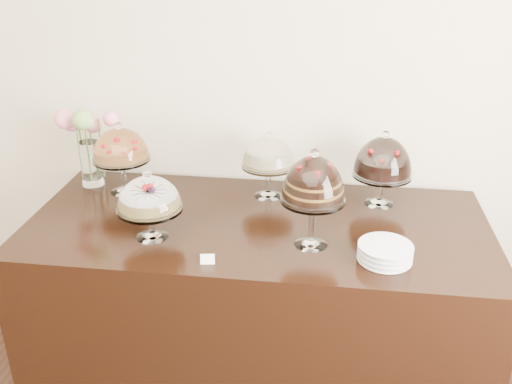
# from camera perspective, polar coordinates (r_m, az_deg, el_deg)

# --- Properties ---
(wall_back) EXTENTS (5.00, 0.04, 3.00)m
(wall_back) POSITION_cam_1_polar(r_m,az_deg,el_deg) (3.08, -3.23, 12.11)
(wall_back) COLOR beige
(wall_back) RESTS_ON ground
(display_counter) EXTENTS (2.20, 1.00, 0.90)m
(display_counter) POSITION_cam_1_polar(r_m,az_deg,el_deg) (2.97, 0.13, -10.68)
(display_counter) COLOR black
(display_counter) RESTS_ON ground
(cake_stand_sugar_sponge) EXTENTS (0.30, 0.30, 0.33)m
(cake_stand_sugar_sponge) POSITION_cam_1_polar(r_m,az_deg,el_deg) (2.56, -10.65, -0.50)
(cake_stand_sugar_sponge) COLOR white
(cake_stand_sugar_sponge) RESTS_ON display_counter
(cake_stand_choco_layer) EXTENTS (0.28, 0.28, 0.45)m
(cake_stand_choco_layer) POSITION_cam_1_polar(r_m,az_deg,el_deg) (2.42, 5.77, 0.93)
(cake_stand_choco_layer) COLOR white
(cake_stand_choco_layer) RESTS_ON display_counter
(cake_stand_cheesecake) EXTENTS (0.28, 0.28, 0.36)m
(cake_stand_cheesecake) POSITION_cam_1_polar(r_m,az_deg,el_deg) (2.91, 1.26, 3.72)
(cake_stand_cheesecake) COLOR white
(cake_stand_cheesecake) RESTS_ON display_counter
(cake_stand_dark_choco) EXTENTS (0.30, 0.30, 0.39)m
(cake_stand_dark_choco) POSITION_cam_1_polar(r_m,az_deg,el_deg) (2.89, 12.61, 3.12)
(cake_stand_dark_choco) COLOR white
(cake_stand_dark_choco) RESTS_ON display_counter
(cake_stand_fruit_tart) EXTENTS (0.30, 0.30, 0.39)m
(cake_stand_fruit_tart) POSITION_cam_1_polar(r_m,az_deg,el_deg) (3.03, -13.40, 4.34)
(cake_stand_fruit_tart) COLOR white
(cake_stand_fruit_tart) RESTS_ON display_counter
(flower_vase) EXTENTS (0.33, 0.27, 0.45)m
(flower_vase) POSITION_cam_1_polar(r_m,az_deg,el_deg) (3.16, -16.76, 5.21)
(flower_vase) COLOR white
(flower_vase) RESTS_ON display_counter
(plate_stack) EXTENTS (0.22, 0.22, 0.07)m
(plate_stack) POSITION_cam_1_polar(r_m,az_deg,el_deg) (2.47, 12.78, -5.94)
(plate_stack) COLOR silver
(plate_stack) RESTS_ON display_counter
(price_card_left) EXTENTS (0.06, 0.02, 0.04)m
(price_card_left) POSITION_cam_1_polar(r_m,az_deg,el_deg) (2.40, -4.87, -6.71)
(price_card_left) COLOR white
(price_card_left) RESTS_ON display_counter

